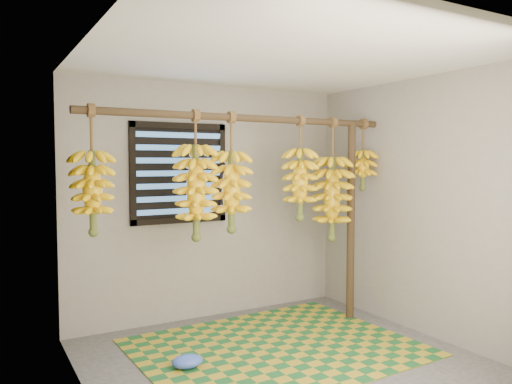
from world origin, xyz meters
TOP-DOWN VIEW (x-y plane):
  - floor at (0.00, 0.00)m, footprint 3.00×3.00m
  - ceiling at (0.00, 0.00)m, footprint 3.00×3.00m
  - wall_back at (0.00, 1.50)m, footprint 3.00×0.01m
  - wall_left at (-1.50, 0.00)m, footprint 0.01×3.00m
  - wall_right at (1.50, 0.00)m, footprint 0.01×3.00m
  - window at (-0.35, 1.48)m, footprint 1.00×0.04m
  - hanging_pole at (0.00, 0.70)m, footprint 3.00×0.06m
  - support_post at (1.20, 0.70)m, footprint 0.08×0.08m
  - woven_mat at (0.10, 0.38)m, footprint 2.38×1.93m
  - plastic_bag at (-0.73, 0.35)m, footprint 0.26×0.20m
  - banana_bunch_a at (-1.35, 0.70)m, footprint 0.32×0.32m
  - banana_bunch_b at (-0.50, 0.70)m, footprint 0.35×0.35m
  - banana_bunch_c at (-0.16, 0.70)m, footprint 0.34×0.34m
  - banana_bunch_d at (0.57, 0.70)m, footprint 0.31×0.31m
  - banana_bunch_e at (0.96, 0.70)m, footprint 0.39×0.39m
  - banana_bunch_f at (1.35, 0.70)m, footprint 0.29×0.29m

SIDE VIEW (x-z plane):
  - floor at x=0.00m, z-range -0.01..0.00m
  - woven_mat at x=0.10m, z-range 0.00..0.01m
  - plastic_bag at x=-0.73m, z-range 0.01..0.11m
  - support_post at x=1.20m, z-range 0.00..2.00m
  - wall_back at x=0.00m, z-range 0.00..2.40m
  - wall_left at x=-1.50m, z-range 0.00..2.40m
  - wall_right at x=1.50m, z-range 0.00..2.40m
  - banana_bunch_e at x=0.96m, z-range 0.64..1.86m
  - banana_bunch_c at x=-0.16m, z-range 0.83..1.88m
  - banana_bunch_b at x=-0.50m, z-range 0.81..1.90m
  - banana_bunch_a at x=-1.35m, z-range 0.88..1.88m
  - banana_bunch_d at x=0.57m, z-range 0.91..1.90m
  - window at x=-0.35m, z-range 1.00..2.00m
  - banana_bunch_f at x=1.35m, z-range 1.17..1.90m
  - hanging_pole at x=0.00m, z-range 1.97..2.03m
  - ceiling at x=0.00m, z-range 2.40..2.41m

